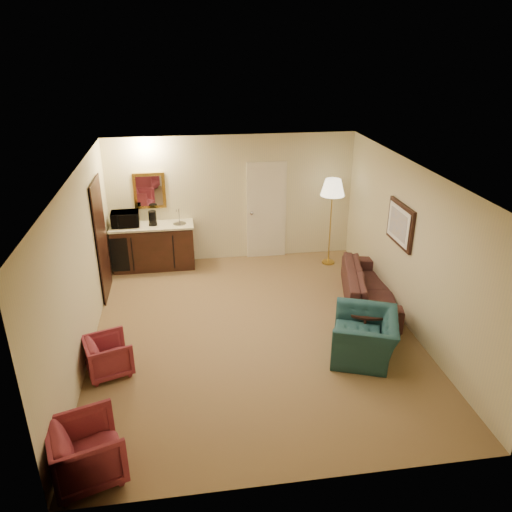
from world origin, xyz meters
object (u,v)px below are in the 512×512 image
Objects in this scene: wetbar_cabinet at (154,246)px; microwave at (125,217)px; sofa at (370,282)px; rose_chair_far at (87,449)px; floor_lamp at (331,222)px; teal_armchair at (365,330)px; rose_chair_near at (108,354)px; coffee_maker at (153,218)px; waste_bin at (188,259)px; coffee_table at (371,323)px.

wetbar_cabinet is 0.81m from microwave.
microwave is (-4.30, 2.10, 0.68)m from sofa.
rose_chair_far is at bearing -92.61° from microwave.
floor_lamp is (3.57, -0.32, 0.44)m from wetbar_cabinet.
rose_chair_near is (-3.65, 0.15, -0.15)m from teal_armchair.
wetbar_cabinet is at bearing -4.60° from microwave.
coffee_maker reaches higher than wetbar_cabinet.
waste_bin is (-2.90, 0.25, -0.74)m from floor_lamp.
microwave is at bearing 175.74° from waste_bin.
coffee_table is at bearing 169.81° from teal_armchair.
sofa is at bearing 177.80° from teal_armchair.
rose_chair_near is 1.82× the size of waste_bin.
wetbar_cabinet is 5.32m from rose_chair_far.
floor_lamp is (4.07, 4.98, 0.53)m from rose_chair_far.
microwave reaches higher than wetbar_cabinet.
microwave is at bearing 178.01° from wetbar_cabinet.
wetbar_cabinet is at bearing -26.91° from rose_chair_near.
wetbar_cabinet is 0.91× the size of floor_lamp.
rose_chair_far is at bearing 161.29° from rose_chair_near.
teal_armchair is 3.36m from floor_lamp.
rose_chair_near is 0.33× the size of floor_lamp.
rose_chair_near is at bearing -109.06° from waste_bin.
sofa is at bearing -9.49° from coffee_maker.
waste_bin is (-2.48, 3.55, -0.28)m from teal_armchair.
coffee_table is at bearing -42.16° from wetbar_cabinet.
teal_armchair is 4.82m from coffee_maker.
teal_armchair is at bearing -83.54° from rose_chair_far.
coffee_maker reaches higher than waste_bin.
teal_armchair is at bearing -120.81° from coffee_table.
waste_bin is 1.11m from coffee_maker.
rose_chair_far is 2.23× the size of waste_bin.
rose_chair_near is 0.71× the size of coffee_table.
rose_chair_near is 1.13× the size of microwave.
teal_armchair is at bearing -97.25° from floor_lamp.
microwave reaches higher than teal_armchair.
teal_armchair is 1.71× the size of rose_chair_near.
teal_armchair reaches higher than rose_chair_near.
floor_lamp is 4.09m from microwave.
teal_armchair is 3.56× the size of coffee_maker.
coffee_maker is at bearing -6.46° from wetbar_cabinet.
coffee_maker is (0.53, 3.47, 0.76)m from rose_chair_near.
wetbar_cabinet is at bearing -23.62° from rose_chair_far.
sofa is at bearing -71.45° from rose_chair_far.
waste_bin is 0.62× the size of microwave.
coffee_maker reaches higher than coffee_table.
floor_lamp reaches higher than wetbar_cabinet.
rose_chair_far reaches higher than waste_bin.
coffee_table is 0.47× the size of floor_lamp.
sofa reaches higher than waste_bin.
floor_lamp reaches higher than sofa.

